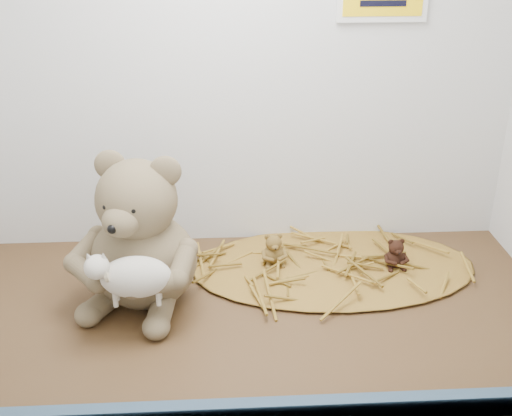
{
  "coord_description": "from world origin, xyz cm",
  "views": [
    {
      "loc": [
        -2.75,
        -101.42,
        69.04
      ],
      "look_at": [
        3.21,
        1.5,
        20.74
      ],
      "focal_mm": 45.0,
      "sensor_mm": 36.0,
      "label": 1
    }
  ],
  "objects_px": {
    "main_teddy": "(141,231)",
    "mini_teddy_brown": "(396,252)",
    "toy_lamb": "(136,277)",
    "mini_teddy_tan": "(273,248)"
  },
  "relations": [
    {
      "from": "toy_lamb",
      "to": "mini_teddy_tan",
      "type": "bearing_deg",
      "value": 40.59
    },
    {
      "from": "mini_teddy_tan",
      "to": "main_teddy",
      "type": "bearing_deg",
      "value": -162.98
    },
    {
      "from": "mini_teddy_tan",
      "to": "mini_teddy_brown",
      "type": "xyz_separation_m",
      "value": [
        0.25,
        -0.03,
        -0.0
      ]
    },
    {
      "from": "toy_lamb",
      "to": "mini_teddy_brown",
      "type": "bearing_deg",
      "value": 20.51
    },
    {
      "from": "mini_teddy_brown",
      "to": "toy_lamb",
      "type": "bearing_deg",
      "value": -162.62
    },
    {
      "from": "main_teddy",
      "to": "toy_lamb",
      "type": "xyz_separation_m",
      "value": [
        0.0,
        -0.11,
        -0.03
      ]
    },
    {
      "from": "toy_lamb",
      "to": "mini_teddy_brown",
      "type": "xyz_separation_m",
      "value": [
        0.51,
        0.19,
        -0.07
      ]
    },
    {
      "from": "main_teddy",
      "to": "mini_teddy_brown",
      "type": "relative_size",
      "value": 4.68
    },
    {
      "from": "mini_teddy_tan",
      "to": "toy_lamb",
      "type": "bearing_deg",
      "value": -145.93
    },
    {
      "from": "main_teddy",
      "to": "toy_lamb",
      "type": "height_order",
      "value": "main_teddy"
    }
  ]
}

